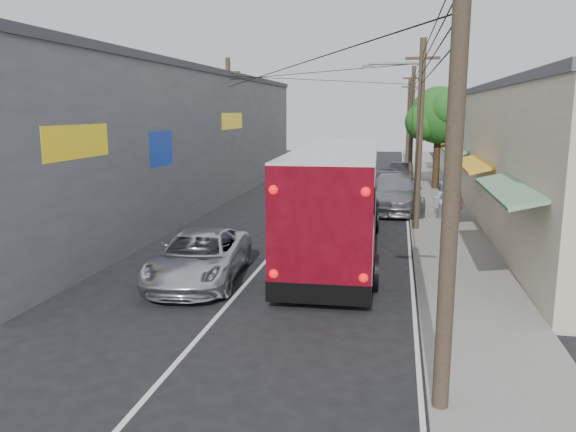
# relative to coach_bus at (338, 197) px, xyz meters

# --- Properties ---
(ground) EXTENTS (120.00, 120.00, 0.00)m
(ground) POSITION_rel_coach_bus_xyz_m (-2.23, -9.11, -1.98)
(ground) COLOR black
(ground) RESTS_ON ground
(sidewalk) EXTENTS (3.00, 80.00, 0.12)m
(sidewalk) POSITION_rel_coach_bus_xyz_m (4.27, 10.89, -1.92)
(sidewalk) COLOR slate
(sidewalk) RESTS_ON ground
(building_right) EXTENTS (7.09, 40.00, 6.25)m
(building_right) POSITION_rel_coach_bus_xyz_m (8.76, 12.89, 1.17)
(building_right) COLOR beige
(building_right) RESTS_ON ground
(building_left) EXTENTS (7.20, 36.00, 7.25)m
(building_left) POSITION_rel_coach_bus_xyz_m (-10.72, 8.89, 1.67)
(building_left) COLOR gray
(building_left) RESTS_ON ground
(utility_poles) EXTENTS (11.80, 45.28, 8.00)m
(utility_poles) POSITION_rel_coach_bus_xyz_m (0.90, 11.22, 2.15)
(utility_poles) COLOR #473828
(utility_poles) RESTS_ON ground
(street_tree) EXTENTS (4.40, 4.00, 6.60)m
(street_tree) POSITION_rel_coach_bus_xyz_m (4.65, 16.91, 2.69)
(street_tree) COLOR #3F2B19
(street_tree) RESTS_ON ground
(coach_bus) EXTENTS (3.41, 13.36, 3.82)m
(coach_bus) POSITION_rel_coach_bus_xyz_m (0.00, 0.00, 0.00)
(coach_bus) COLOR silver
(coach_bus) RESTS_ON ground
(jeepney) EXTENTS (2.99, 5.61, 1.50)m
(jeepney) POSITION_rel_coach_bus_xyz_m (-3.69, -4.68, -1.23)
(jeepney) COLOR silver
(jeepney) RESTS_ON ground
(parked_suv) EXTENTS (3.06, 6.46, 1.82)m
(parked_suv) POSITION_rel_coach_bus_xyz_m (2.04, 8.89, -1.07)
(parked_suv) COLOR gray
(parked_suv) RESTS_ON ground
(parked_car_mid) EXTENTS (1.78, 4.26, 1.44)m
(parked_car_mid) POSITION_rel_coach_bus_xyz_m (1.57, 16.89, -1.26)
(parked_car_mid) COLOR #242328
(parked_car_mid) RESTS_ON ground
(parked_car_far) EXTENTS (1.88, 4.37, 1.40)m
(parked_car_far) POSITION_rel_coach_bus_xyz_m (2.37, 20.52, -1.28)
(parked_car_far) COLOR black
(parked_car_far) RESTS_ON ground
(pedestrian_near) EXTENTS (0.75, 0.58, 1.82)m
(pedestrian_near) POSITION_rel_coach_bus_xyz_m (4.78, 5.88, -0.95)
(pedestrian_near) COLOR #C86A88
(pedestrian_near) RESTS_ON sidewalk
(pedestrian_far) EXTENTS (0.90, 0.72, 1.75)m
(pedestrian_far) POSITION_rel_coach_bus_xyz_m (4.21, 6.55, -0.99)
(pedestrian_far) COLOR #85A6C2
(pedestrian_far) RESTS_ON sidewalk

